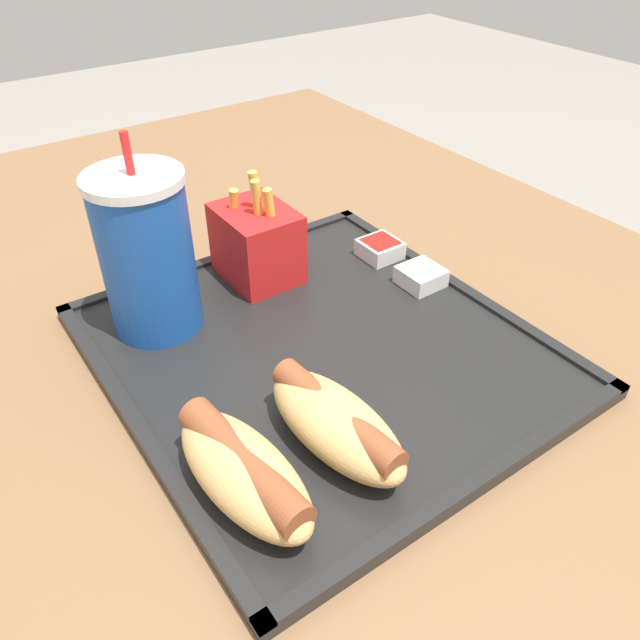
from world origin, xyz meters
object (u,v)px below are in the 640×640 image
(hot_dog_far, at_px, (244,471))
(soda_cup, at_px, (147,254))
(hot_dog_near, at_px, (336,423))
(sauce_cup_ketchup, at_px, (380,248))
(sauce_cup_mayo, at_px, (421,276))
(fries_carton, at_px, (257,242))

(hot_dog_far, bearing_deg, soda_cup, -8.10)
(hot_dog_near, xyz_separation_m, sauce_cup_ketchup, (0.19, -0.20, -0.01))
(sauce_cup_mayo, relative_size, sauce_cup_ketchup, 1.00)
(soda_cup, xyz_separation_m, hot_dog_far, (-0.22, 0.03, -0.05))
(hot_dog_near, xyz_separation_m, fries_carton, (0.24, -0.07, 0.02))
(hot_dog_near, distance_m, sauce_cup_mayo, 0.24)
(hot_dog_near, relative_size, sauce_cup_ketchup, 3.42)
(hot_dog_far, height_order, sauce_cup_ketchup, hot_dog_far)
(hot_dog_far, xyz_separation_m, fries_carton, (0.24, -0.15, 0.02))
(sauce_cup_ketchup, bearing_deg, hot_dog_far, 124.68)
(hot_dog_far, xyz_separation_m, sauce_cup_mayo, (0.13, -0.28, -0.01))
(fries_carton, relative_size, sauce_cup_ketchup, 2.80)
(sauce_cup_ketchup, bearing_deg, hot_dog_near, 133.70)
(soda_cup, bearing_deg, hot_dog_far, 171.90)
(soda_cup, height_order, hot_dog_far, soda_cup)
(hot_dog_near, distance_m, sauce_cup_ketchup, 0.28)
(fries_carton, distance_m, sauce_cup_ketchup, 0.14)
(sauce_cup_mayo, bearing_deg, soda_cup, 69.54)
(sauce_cup_mayo, bearing_deg, sauce_cup_ketchup, -0.96)
(soda_cup, bearing_deg, sauce_cup_ketchup, -95.76)
(hot_dog_far, relative_size, fries_carton, 1.22)
(hot_dog_near, bearing_deg, sauce_cup_mayo, -57.91)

